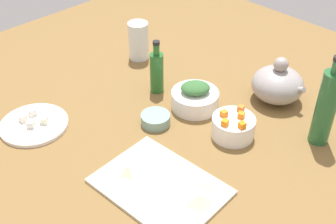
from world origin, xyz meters
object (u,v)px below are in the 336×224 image
(bowl_small_side, at_px, (156,119))
(bowl_carrots, at_px, (233,127))
(bottle_0, at_px, (326,107))
(bowl_greens, at_px, (195,100))
(cutting_board, at_px, (160,186))
(bottle_1, at_px, (157,71))
(plate_tofu, at_px, (34,125))
(drinking_glass_0, at_px, (139,41))
(teapot, at_px, (278,84))

(bowl_small_side, bearing_deg, bowl_carrots, 31.58)
(bowl_carrots, bearing_deg, bottle_0, 40.13)
(bowl_small_side, distance_m, bottle_0, 0.50)
(bowl_carrots, bearing_deg, bowl_greens, 171.78)
(cutting_board, xyz_separation_m, bowl_greens, (-0.18, 0.33, 0.02))
(bowl_carrots, distance_m, bottle_1, 0.34)
(plate_tofu, distance_m, drinking_glass_0, 0.52)
(cutting_board, distance_m, bowl_small_side, 0.27)
(bowl_carrots, distance_m, teapot, 0.25)
(teapot, distance_m, drinking_glass_0, 0.55)
(plate_tofu, relative_size, drinking_glass_0, 1.45)
(plate_tofu, xyz_separation_m, bottle_0, (0.65, 0.56, 0.12))
(bowl_carrots, relative_size, bottle_0, 0.45)
(bowl_carrots, xyz_separation_m, bottle_0, (0.19, 0.16, 0.09))
(teapot, height_order, drinking_glass_0, teapot)
(bowl_greens, bearing_deg, cutting_board, -61.40)
(bottle_0, relative_size, drinking_glass_0, 1.97)
(drinking_glass_0, bearing_deg, cutting_board, -37.12)
(teapot, relative_size, bottle_1, 0.97)
(plate_tofu, bearing_deg, bowl_small_side, 47.46)
(bowl_small_side, xyz_separation_m, bottle_0, (0.40, 0.29, 0.11))
(bowl_greens, distance_m, bottle_1, 0.16)
(bottle_0, bearing_deg, plate_tofu, -139.05)
(plate_tofu, distance_m, bottle_0, 0.87)
(bowl_small_side, relative_size, teapot, 0.50)
(cutting_board, bearing_deg, bowl_greens, 118.60)
(teapot, bearing_deg, bottle_1, -142.10)
(bottle_1, bearing_deg, cutting_board, -42.52)
(bowl_greens, xyz_separation_m, bowl_carrots, (0.18, -0.03, 0.00))
(bottle_1, bearing_deg, bowl_small_side, -44.92)
(bowl_greens, relative_size, drinking_glass_0, 1.06)
(teapot, xyz_separation_m, bottle_0, (0.21, -0.09, 0.06))
(cutting_board, relative_size, bowl_greens, 2.13)
(teapot, bearing_deg, bowl_greens, -125.39)
(cutting_board, relative_size, bowl_small_side, 3.57)
(cutting_board, height_order, teapot, teapot)
(cutting_board, height_order, bottle_0, bottle_0)
(teapot, xyz_separation_m, drinking_glass_0, (-0.53, -0.14, 0.01))
(cutting_board, bearing_deg, teapot, 92.03)
(cutting_board, distance_m, bowl_greens, 0.37)
(bowl_carrots, height_order, bottle_0, bottle_0)
(teapot, relative_size, drinking_glass_0, 1.28)
(bowl_carrots, xyz_separation_m, bottle_1, (-0.33, 0.00, 0.05))
(bowl_carrots, bearing_deg, drinking_glass_0, 168.45)
(cutting_board, bearing_deg, bowl_small_side, 139.10)
(bowl_small_side, bearing_deg, bottle_1, 135.08)
(bowl_carrots, relative_size, teapot, 0.70)
(bowl_carrots, distance_m, bowl_small_side, 0.24)
(bottle_1, bearing_deg, plate_tofu, -106.93)
(cutting_board, bearing_deg, drinking_glass_0, 142.88)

